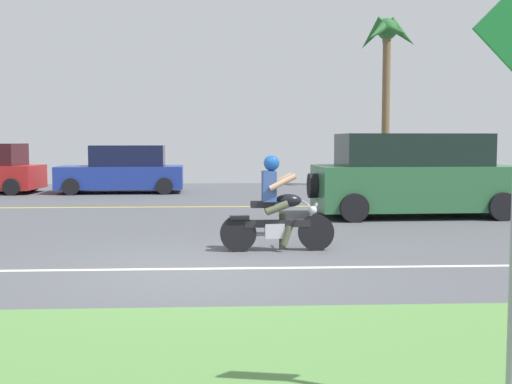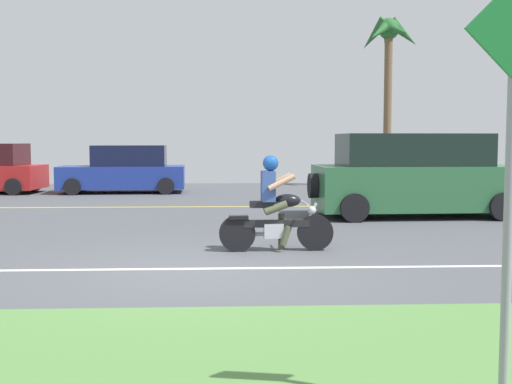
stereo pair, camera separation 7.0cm
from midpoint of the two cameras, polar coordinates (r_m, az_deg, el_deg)
The scene contains 9 objects.
ground at distance 11.91m, azimuth -4.24°, elevation -4.14°, with size 56.00×30.00×0.04m, color #4C4F54.
grass_median at distance 5.00m, azimuth -6.57°, elevation -16.05°, with size 56.00×3.80×0.06m, color #548442.
lane_line_near at distance 9.04m, azimuth -4.76°, elevation -6.81°, with size 50.40×0.12×0.01m, color silver.
lane_line_far at distance 17.34m, azimuth -3.75°, elevation -1.31°, with size 50.40×0.12×0.01m, color yellow.
motorcyclist at distance 10.35m, azimuth 1.94°, elevation -1.68°, with size 1.86×0.61×1.56m.
suv_nearby at distance 15.48m, azimuth 14.03°, elevation 1.35°, with size 4.90×2.24×1.95m.
parked_car_1 at distance 22.39m, azimuth -11.52°, elevation 1.87°, with size 4.28×2.11×1.62m.
palm_tree_0 at distance 25.37m, azimuth 11.78°, elevation 12.39°, with size 2.40×2.59×6.50m.
street_sign at distance 4.21m, azimuth 22.19°, elevation 2.71°, with size 0.62×0.06×2.77m.
Camera 2 is at (0.37, -8.77, 1.79)m, focal length 44.93 mm.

